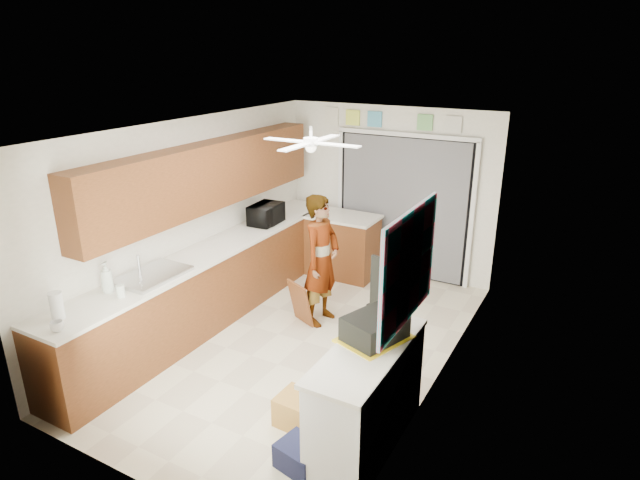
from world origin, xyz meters
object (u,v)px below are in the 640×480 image
at_px(cardboard_box, 302,411).
at_px(navy_crate, 300,456).
at_px(cup, 57,326).
at_px(microwave, 266,214).
at_px(soap_bottle, 107,277).
at_px(dog, 381,313).
at_px(suitcase, 375,327).
at_px(man, 321,260).
at_px(paper_towel_roll, 57,306).

height_order(cardboard_box, navy_crate, cardboard_box).
height_order(cup, cardboard_box, cup).
xyz_separation_m(microwave, cup, (0.11, -3.38, -0.09)).
distance_m(soap_bottle, cardboard_box, 2.36).
relative_size(navy_crate, dog, 0.71).
height_order(soap_bottle, cardboard_box, soap_bottle).
xyz_separation_m(suitcase, man, (-1.39, 1.58, -0.22)).
xyz_separation_m(navy_crate, dog, (-0.34, 2.48, 0.09)).
height_order(cup, suitcase, suitcase).
xyz_separation_m(paper_towel_roll, man, (1.28, 2.66, -0.24)).
bearing_deg(paper_towel_roll, man, 64.26).
bearing_deg(cardboard_box, soap_bottle, -174.40).
height_order(paper_towel_roll, suitcase, paper_towel_roll).
xyz_separation_m(suitcase, cardboard_box, (-0.58, -0.25, -0.91)).
distance_m(microwave, man, 1.35).
xyz_separation_m(paper_towel_roll, cardboard_box, (2.09, 0.82, -0.93)).
relative_size(soap_bottle, paper_towel_roll, 1.27).
bearing_deg(microwave, soap_bottle, 172.99).
bearing_deg(soap_bottle, navy_crate, -5.96).
xyz_separation_m(soap_bottle, paper_towel_roll, (0.06, -0.61, -0.03)).
bearing_deg(soap_bottle, paper_towel_roll, -84.64).
bearing_deg(microwave, suitcase, -133.74).
height_order(cardboard_box, man, man).
bearing_deg(dog, suitcase, -48.75).
bearing_deg(cup, cardboard_box, 27.26).
distance_m(microwave, cup, 3.38).
height_order(paper_towel_roll, navy_crate, paper_towel_roll).
distance_m(soap_bottle, paper_towel_roll, 0.61).
bearing_deg(dog, navy_crate, -61.41).
bearing_deg(suitcase, soap_bottle, -151.11).
distance_m(soap_bottle, cup, 0.81).
distance_m(microwave, navy_crate, 3.78).
distance_m(cup, paper_towel_roll, 0.26).
bearing_deg(suitcase, dog, 129.74).
xyz_separation_m(soap_bottle, cup, (0.25, -0.77, -0.12)).
height_order(navy_crate, man, man).
xyz_separation_m(cup, navy_crate, (2.16, 0.51, -0.88)).
height_order(cup, navy_crate, cup).
bearing_deg(cup, navy_crate, 13.44).
xyz_separation_m(soap_bottle, cardboard_box, (2.15, 0.21, -0.96)).
bearing_deg(microwave, cup, 177.95).
height_order(soap_bottle, dog, soap_bottle).
bearing_deg(microwave, cardboard_box, -144.09).
bearing_deg(suitcase, navy_crate, -94.90).
relative_size(microwave, man, 0.31).
bearing_deg(soap_bottle, microwave, 86.96).
bearing_deg(soap_bottle, cardboard_box, 5.60).
distance_m(paper_towel_roll, man, 2.96).
relative_size(navy_crate, man, 0.22).
xyz_separation_m(cup, suitcase, (2.48, 1.23, 0.06)).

